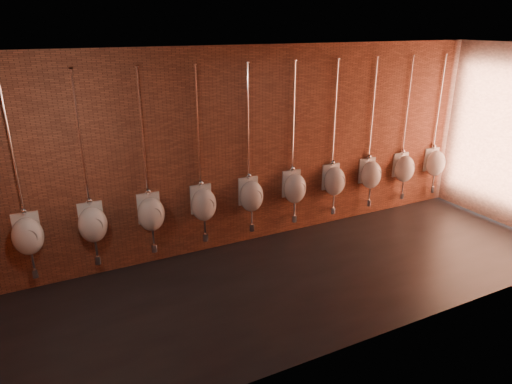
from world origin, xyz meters
TOP-DOWN VIEW (x-y plane):
  - ground at (0.00, 0.00)m, footprint 8.50×8.50m
  - room_shell at (0.00, 0.00)m, footprint 8.54×3.04m
  - urinal_0 at (-3.57, 1.36)m, footprint 0.42×0.37m
  - urinal_1 at (-2.74, 1.36)m, footprint 0.42×0.37m
  - urinal_2 at (-1.92, 1.36)m, footprint 0.42×0.37m
  - urinal_3 at (-1.10, 1.36)m, footprint 0.42×0.37m
  - urinal_4 at (-0.27, 1.36)m, footprint 0.42×0.37m
  - urinal_5 at (0.55, 1.36)m, footprint 0.42×0.37m
  - urinal_6 at (1.38, 1.36)m, footprint 0.42×0.37m
  - urinal_7 at (2.20, 1.36)m, footprint 0.42×0.37m
  - urinal_8 at (3.02, 1.36)m, footprint 0.42×0.37m
  - urinal_9 at (3.85, 1.36)m, footprint 0.42×0.37m

SIDE VIEW (x-z plane):
  - ground at x=0.00m, z-range 0.00..0.00m
  - urinal_0 at x=-3.57m, z-range -0.49..2.23m
  - urinal_1 at x=-2.74m, z-range -0.49..2.23m
  - urinal_2 at x=-1.92m, z-range -0.49..2.23m
  - urinal_3 at x=-1.10m, z-range -0.49..2.23m
  - urinal_4 at x=-0.27m, z-range -0.49..2.23m
  - urinal_5 at x=0.55m, z-range -0.49..2.23m
  - urinal_6 at x=1.38m, z-range -0.49..2.23m
  - urinal_7 at x=2.20m, z-range -0.49..2.23m
  - urinal_8 at x=3.02m, z-range -0.49..2.23m
  - urinal_9 at x=3.85m, z-range -0.49..2.23m
  - room_shell at x=0.00m, z-range 0.40..3.62m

